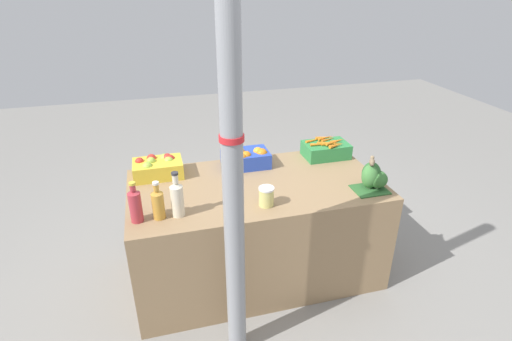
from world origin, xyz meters
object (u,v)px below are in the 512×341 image
at_px(broccoli_pile, 373,177).
at_px(sparrow_bird, 372,161).
at_px(juice_bottle_ruby, 135,205).
at_px(juice_bottle_cloudy, 177,198).
at_px(apple_crate, 158,167).
at_px(juice_bottle_amber, 158,203).
at_px(pickle_jar, 266,196).
at_px(support_pole, 232,159).
at_px(orange_crate, 246,158).
at_px(carrot_crate, 326,149).

height_order(broccoli_pile, sparrow_bird, sparrow_bird).
bearing_deg(juice_bottle_ruby, juice_bottle_cloudy, -0.00).
relative_size(apple_crate, sparrow_bird, 2.75).
bearing_deg(juice_bottle_amber, pickle_jar, -2.26).
relative_size(broccoli_pile, sparrow_bird, 1.85).
distance_m(broccoli_pile, juice_bottle_amber, 1.38).
xyz_separation_m(support_pole, orange_crate, (0.29, 0.93, -0.43)).
xyz_separation_m(support_pole, sparrow_bird, (0.98, 0.37, -0.29)).
relative_size(broccoli_pile, juice_bottle_cloudy, 0.80).
bearing_deg(juice_bottle_ruby, carrot_crate, 21.31).
bearing_deg(broccoli_pile, juice_bottle_cloudy, -179.83).
relative_size(carrot_crate, juice_bottle_ruby, 1.34).
bearing_deg(pickle_jar, juice_bottle_amber, 177.74).
height_order(apple_crate, carrot_crate, same).
distance_m(broccoli_pile, juice_bottle_cloudy, 1.27).
distance_m(carrot_crate, broccoli_pile, 0.56).
distance_m(orange_crate, pickle_jar, 0.58).
bearing_deg(pickle_jar, support_pole, -128.11).
bearing_deg(juice_bottle_cloudy, carrot_crate, 25.05).
height_order(carrot_crate, juice_bottle_cloudy, juice_bottle_cloudy).
bearing_deg(juice_bottle_ruby, support_pole, -37.61).
bearing_deg(orange_crate, juice_bottle_ruby, -144.79).
relative_size(support_pole, orange_crate, 7.36).
distance_m(carrot_crate, juice_bottle_ruby, 1.53).
bearing_deg(carrot_crate, pickle_jar, -138.45).
bearing_deg(orange_crate, pickle_jar, -91.22).
bearing_deg(juice_bottle_amber, sparrow_bird, -0.44).
xyz_separation_m(juice_bottle_cloudy, pickle_jar, (0.53, -0.03, -0.06)).
distance_m(carrot_crate, sparrow_bird, 0.58).
relative_size(broccoli_pile, pickle_jar, 1.86).
xyz_separation_m(apple_crate, carrot_crate, (1.27, -0.01, -0.00)).
distance_m(apple_crate, pickle_jar, 0.85).
xyz_separation_m(carrot_crate, sparrow_bird, (0.05, -0.56, 0.14)).
xyz_separation_m(juice_bottle_amber, sparrow_bird, (1.35, -0.01, 0.11)).
relative_size(juice_bottle_ruby, pickle_jar, 2.05).
relative_size(carrot_crate, broccoli_pile, 1.48).
bearing_deg(juice_bottle_cloudy, juice_bottle_ruby, 180.00).
distance_m(support_pole, broccoli_pile, 1.16).
bearing_deg(support_pole, juice_bottle_cloudy, 124.06).
bearing_deg(carrot_crate, juice_bottle_cloudy, -154.95).
distance_m(juice_bottle_ruby, juice_bottle_cloudy, 0.24).
height_order(juice_bottle_amber, sparrow_bird, juice_bottle_amber).
bearing_deg(juice_bottle_ruby, apple_crate, 75.04).
distance_m(juice_bottle_amber, sparrow_bird, 1.35).
xyz_separation_m(apple_crate, juice_bottle_ruby, (-0.15, -0.56, 0.04)).
xyz_separation_m(juice_bottle_ruby, sparrow_bird, (1.47, -0.01, 0.10)).
height_order(orange_crate, juice_bottle_amber, juice_bottle_amber).
bearing_deg(juice_bottle_amber, juice_bottle_cloudy, -0.00).
distance_m(juice_bottle_cloudy, pickle_jar, 0.54).
bearing_deg(apple_crate, juice_bottle_amber, -92.53).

